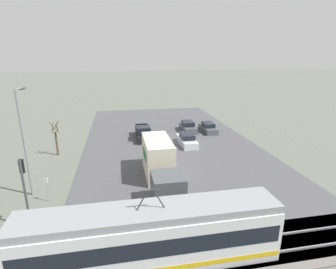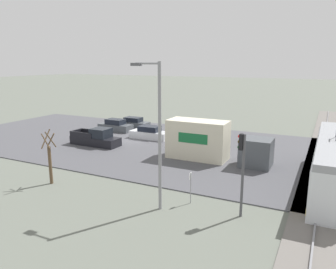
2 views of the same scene
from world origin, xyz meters
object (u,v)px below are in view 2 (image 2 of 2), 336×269
at_px(pickup_truck, 96,139).
at_px(street_tree, 50,160).
at_px(sedan_car_0, 133,123).
at_px(traffic_light_pole, 242,164).
at_px(no_parking_sign, 191,185).
at_px(light_rail_tram, 333,163).
at_px(sedan_car_2, 116,126).
at_px(box_truck, 211,142).
at_px(street_lamp_near_crossing, 157,128).
at_px(sedan_car_1, 150,133).

bearing_deg(pickup_truck, street_tree, 21.51).
relative_size(pickup_truck, sedan_car_0, 1.25).
relative_size(traffic_light_pole, no_parking_sign, 2.40).
bearing_deg(traffic_light_pole, light_rail_tram, 148.20).
xyz_separation_m(light_rail_tram, sedan_car_2, (-8.97, -25.74, -1.06)).
bearing_deg(box_truck, street_lamp_near_crossing, 1.82).
distance_m(light_rail_tram, sedan_car_1, 20.87).
xyz_separation_m(sedan_car_0, no_parking_sign, (19.44, 16.67, 0.62)).
relative_size(light_rail_tram, sedan_car_0, 3.21).
height_order(pickup_truck, sedan_car_2, pickup_truck).
distance_m(box_truck, no_parking_sign, 9.74).
xyz_separation_m(box_truck, street_lamp_near_crossing, (11.14, 0.35, 3.41)).
distance_m(traffic_light_pole, street_tree, 14.25).
relative_size(light_rail_tram, no_parking_sign, 6.91).
relative_size(box_truck, traffic_light_pole, 1.91).
xyz_separation_m(pickup_truck, street_tree, (10.64, 4.19, 1.07)).
distance_m(sedan_car_0, sedan_car_1, 7.13).
distance_m(sedan_car_2, no_parking_sign, 24.05).
bearing_deg(box_truck, sedan_car_0, -123.88).
height_order(light_rail_tram, box_truck, light_rail_tram).
bearing_deg(sedan_car_1, light_rail_tram, -110.22).
bearing_deg(no_parking_sign, light_rail_tram, 132.36).
relative_size(pickup_truck, street_tree, 1.36).
distance_m(light_rail_tram, pickup_truck, 23.29).
bearing_deg(light_rail_tram, box_truck, -101.57).
relative_size(sedan_car_0, traffic_light_pole, 0.89).
xyz_separation_m(traffic_light_pole, street_lamp_near_crossing, (1.22, -4.90, 1.89)).
relative_size(pickup_truck, no_parking_sign, 2.68).
bearing_deg(light_rail_tram, sedan_car_0, -115.72).
bearing_deg(traffic_light_pole, street_lamp_near_crossing, -75.97).
height_order(light_rail_tram, no_parking_sign, light_rail_tram).
bearing_deg(street_tree, box_truck, 140.89).
xyz_separation_m(light_rail_tram, no_parking_sign, (7.47, -8.19, -0.50)).
height_order(sedan_car_2, street_tree, street_tree).
bearing_deg(pickup_truck, light_rail_tram, 85.61).
xyz_separation_m(pickup_truck, street_lamp_near_crossing, (10.84, 13.44, 4.36)).
bearing_deg(sedan_car_0, light_rail_tram, -115.72).
bearing_deg(sedan_car_0, sedan_car_1, -131.99).
relative_size(sedan_car_1, traffic_light_pole, 0.94).
distance_m(sedan_car_2, street_tree, 19.10).
relative_size(street_tree, street_lamp_near_crossing, 0.46).
bearing_deg(street_tree, sedan_car_2, -159.31).
bearing_deg(sedan_car_1, street_lamp_near_crossing, -148.93).
xyz_separation_m(street_tree, street_lamp_near_crossing, (0.20, 9.24, 3.29)).
relative_size(sedan_car_0, sedan_car_1, 0.96).
relative_size(street_tree, no_parking_sign, 1.97).
bearing_deg(traffic_light_pole, no_parking_sign, -96.37).
xyz_separation_m(pickup_truck, no_parking_sign, (9.25, 15.01, 0.48)).
bearing_deg(light_rail_tram, no_parking_sign, -47.64).
bearing_deg(traffic_light_pole, pickup_truck, -117.68).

